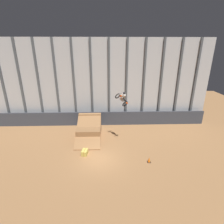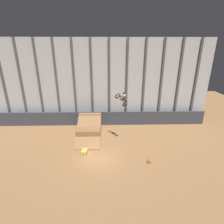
% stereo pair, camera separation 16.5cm
% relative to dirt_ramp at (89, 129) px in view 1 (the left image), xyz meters
% --- Properties ---
extents(ground_plane, '(60.00, 60.00, 0.00)m').
position_rel_dirt_ramp_xyz_m(ground_plane, '(1.48, -5.49, -0.91)').
color(ground_plane, '#996B42').
extents(arena_back_wall, '(32.00, 0.40, 12.51)m').
position_rel_dirt_ramp_xyz_m(arena_back_wall, '(1.48, 4.22, 5.34)').
color(arena_back_wall, silver).
rests_on(arena_back_wall, ground_plane).
extents(lower_barrier, '(31.36, 0.20, 2.10)m').
position_rel_dirt_ramp_xyz_m(lower_barrier, '(1.48, 3.34, 0.14)').
color(lower_barrier, '#383D47').
rests_on(lower_barrier, ground_plane).
extents(dirt_ramp, '(3.08, 5.47, 2.70)m').
position_rel_dirt_ramp_xyz_m(dirt_ramp, '(0.00, 0.00, 0.00)').
color(dirt_ramp, olive).
rests_on(dirt_ramp, ground_plane).
extents(rider_bike_solo, '(1.63, 1.76, 1.69)m').
position_rel_dirt_ramp_xyz_m(rider_bike_solo, '(4.11, -2.21, 4.89)').
color(rider_bike_solo, black).
extents(traffic_cone_near_ramp, '(0.36, 0.36, 0.58)m').
position_rel_dirt_ramp_xyz_m(traffic_cone_near_ramp, '(6.70, -6.09, -0.63)').
color(traffic_cone_near_ramp, black).
rests_on(traffic_cone_near_ramp, ground_plane).
extents(hay_bale_trackside, '(0.72, 0.97, 0.57)m').
position_rel_dirt_ramp_xyz_m(hay_bale_trackside, '(-0.13, -4.50, -0.63)').
color(hay_bale_trackside, '#CCB751').
rests_on(hay_bale_trackside, ground_plane).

